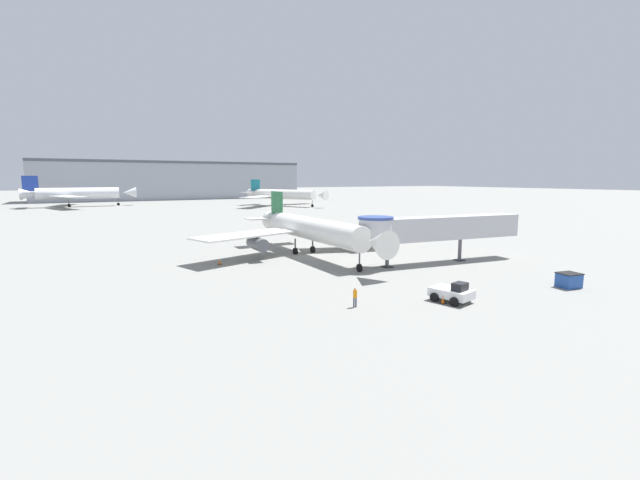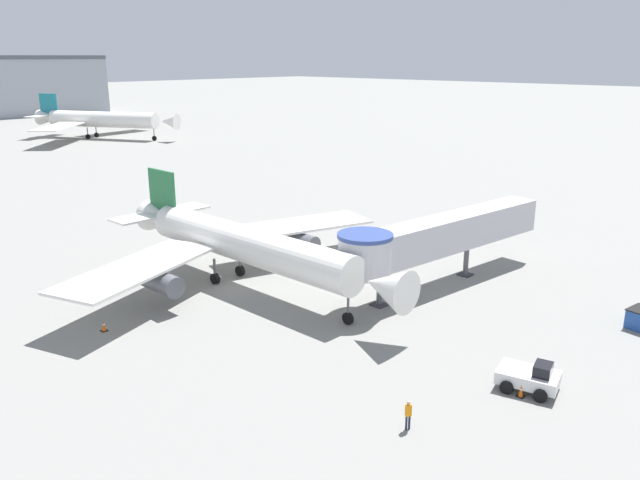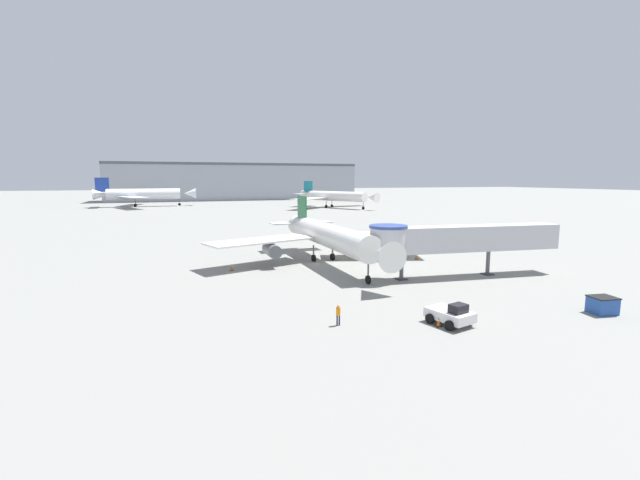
% 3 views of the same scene
% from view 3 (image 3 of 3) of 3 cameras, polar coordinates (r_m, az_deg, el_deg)
% --- Properties ---
extents(ground_plane, '(800.00, 800.00, 0.00)m').
position_cam_3_polar(ground_plane, '(55.33, 0.35, -3.20)').
color(ground_plane, gray).
extents(main_airplane, '(31.52, 30.23, 8.34)m').
position_cam_3_polar(main_airplane, '(55.06, 1.11, 0.50)').
color(main_airplane, white).
rests_on(main_airplane, ground_plane).
extents(jet_bridge, '(22.55, 5.57, 6.01)m').
position_cam_3_polar(jet_bridge, '(49.76, 17.36, 0.19)').
color(jet_bridge, '#B7B7BC').
rests_on(jet_bridge, ground_plane).
extents(pushback_tug_white, '(3.05, 3.76, 1.75)m').
position_cam_3_polar(pushback_tug_white, '(34.15, 17.03, -9.48)').
color(pushback_tug_white, silver).
rests_on(pushback_tug_white, ground_plane).
extents(service_container_blue, '(2.18, 1.96, 1.41)m').
position_cam_3_polar(service_container_blue, '(42.16, 33.51, -7.24)').
color(service_container_blue, '#234C9E').
rests_on(service_container_blue, ground_plane).
extents(traffic_cone_starboard_wing, '(0.45, 0.45, 0.74)m').
position_cam_3_polar(traffic_cone_starboard_wing, '(60.00, 12.76, -2.16)').
color(traffic_cone_starboard_wing, black).
rests_on(traffic_cone_starboard_wing, ground_plane).
extents(traffic_cone_port_wing, '(0.46, 0.46, 0.76)m').
position_cam_3_polar(traffic_cone_port_wing, '(52.51, -11.72, -3.59)').
color(traffic_cone_port_wing, black).
rests_on(traffic_cone_port_wing, ground_plane).
extents(traffic_cone_apron_front, '(0.44, 0.44, 0.73)m').
position_cam_3_polar(traffic_cone_apron_front, '(33.63, 15.53, -10.47)').
color(traffic_cone_apron_front, black).
rests_on(traffic_cone_apron_front, ground_plane).
extents(ground_crew_marshaller, '(0.36, 0.31, 1.63)m').
position_cam_3_polar(ground_crew_marshaller, '(32.49, 2.45, -9.74)').
color(ground_crew_marshaller, '#1E2338').
rests_on(ground_crew_marshaller, ground_plane).
extents(background_jet_blue_tail, '(37.56, 40.85, 11.28)m').
position_cam_3_polar(background_jet_blue_tail, '(181.90, -22.68, 5.68)').
color(background_jet_blue_tail, silver).
rests_on(background_jet_blue_tail, ground_plane).
extents(background_jet_teal_tail, '(37.10, 35.35, 9.97)m').
position_cam_3_polar(background_jet_teal_tail, '(160.94, 1.86, 5.87)').
color(background_jet_teal_tail, white).
rests_on(background_jet_teal_tail, ground_plane).
extents(terminal_building, '(123.55, 25.46, 18.63)m').
position_cam_3_polar(terminal_building, '(228.52, -11.13, 7.65)').
color(terminal_building, '#999EA8').
rests_on(terminal_building, ground_plane).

